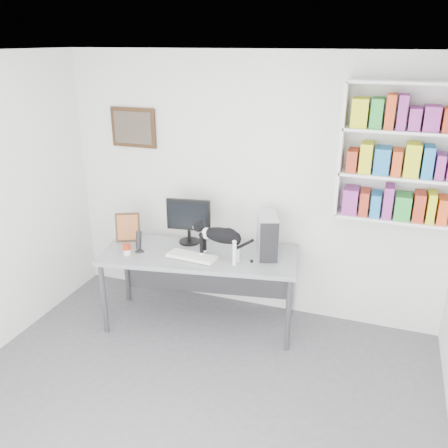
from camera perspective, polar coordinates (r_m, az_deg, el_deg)
The scene contains 11 objects.
room at distance 3.17m, azimuth -7.19°, elevation -5.69°, with size 4.01×4.01×2.70m.
bookshelf at distance 4.46m, azimuth 20.40°, elevation 7.97°, with size 1.03×0.28×1.24m, color silver.
wall_art at distance 5.25m, azimuth -10.84°, elevation 11.33°, with size 0.52×0.04×0.42m, color #402814.
desk at distance 4.89m, azimuth -2.89°, elevation -7.79°, with size 1.92×0.75×0.80m, color gray.
monitor at distance 4.87m, azimuth -4.26°, elevation 0.39°, with size 0.45×0.22×0.48m, color black.
keyboard at distance 4.61m, azimuth -3.86°, elevation -3.90°, with size 0.48×0.19×0.04m, color white.
pc_tower at distance 4.62m, azimuth 5.22°, elevation -1.32°, with size 0.18×0.41×0.41m, color #B5B5BA.
speaker at distance 4.77m, azimuth -10.21°, elevation -2.05°, with size 0.10×0.10×0.23m, color black.
leaning_print at distance 5.04m, azimuth -11.51°, elevation -0.31°, with size 0.25×0.10×0.31m, color #402814.
soup_can at distance 4.75m, azimuth -11.60°, elevation -3.03°, with size 0.08×0.08×0.11m, color #AE280E.
cat at distance 4.49m, azimuth -0.41°, elevation -2.36°, with size 0.57×0.15×0.35m, color black, non-canonical shape.
Camera 1 is at (1.30, -2.51, 2.78)m, focal length 38.00 mm.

